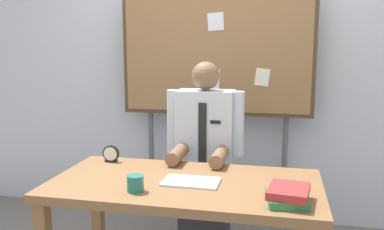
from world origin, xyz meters
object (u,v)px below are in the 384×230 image
Objects in this scene: open_notebook at (191,182)px; desk at (185,196)px; bulletin_board at (216,56)px; desk_clock at (111,154)px; person at (205,165)px; book_stack at (288,195)px; coffee_mug at (135,183)px.

desk is at bearing 154.12° from open_notebook.
desk_clock is at bearing -125.12° from bulletin_board.
bulletin_board is at bearing 92.12° from open_notebook.
desk is at bearing -90.00° from person.
coffee_mug reaches higher than book_stack.
person is at bearing -90.02° from bulletin_board.
bulletin_board is 1.17m from desk_clock.
desk_clock is 1.24× the size of coffee_mug.
book_stack is at bearing -19.32° from open_notebook.
bulletin_board reaches higher than desk.
coffee_mug is at bearing -54.84° from desk_clock.
bulletin_board is at bearing 80.58° from coffee_mug.
person is 0.89m from coffee_mug.
desk is 0.11m from open_notebook.
coffee_mug reaches higher than desk.
person reaches higher than book_stack.
bulletin_board is at bearing 54.88° from desk_clock.
desk_clock is (-0.57, -0.81, -0.63)m from bulletin_board.
book_stack is at bearing -55.85° from person.
coffee_mug is at bearing -142.73° from open_notebook.
desk is at bearing -90.01° from bulletin_board.
desk is 1.11× the size of person.
desk_clock reaches higher than coffee_mug.
desk is 0.79× the size of bulletin_board.
desk is 0.33m from coffee_mug.
open_notebook is 0.33m from coffee_mug.
desk_clock is at bearing 153.59° from open_notebook.
desk_clock is (-0.57, 0.28, 0.14)m from desk.
bulletin_board is at bearing 89.98° from person.
open_notebook is 2.85× the size of desk_clock.
desk_clock reaches higher than book_stack.
person is 0.90m from bulletin_board.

